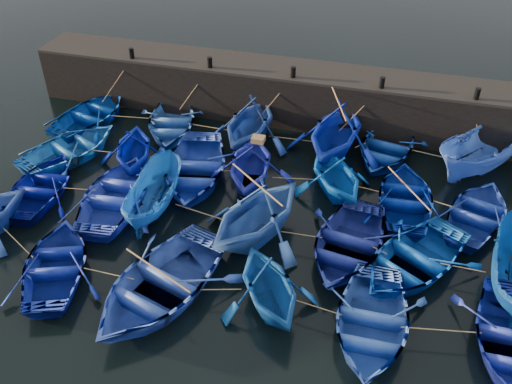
% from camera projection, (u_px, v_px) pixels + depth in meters
% --- Properties ---
extents(ground, '(120.00, 120.00, 0.00)m').
position_uv_depth(ground, '(232.00, 260.00, 20.22)').
color(ground, black).
rests_on(ground, ground).
extents(quay_wall, '(26.00, 2.50, 2.50)m').
position_uv_depth(quay_wall, '(296.00, 95.00, 27.54)').
color(quay_wall, black).
rests_on(quay_wall, ground).
extents(quay_top, '(26.00, 2.50, 0.12)m').
position_uv_depth(quay_top, '(297.00, 70.00, 26.75)').
color(quay_top, black).
rests_on(quay_top, quay_wall).
extents(bollard_0, '(0.24, 0.24, 0.50)m').
position_uv_depth(bollard_0, '(132.00, 53.00, 27.56)').
color(bollard_0, black).
rests_on(bollard_0, quay_top).
extents(bollard_1, '(0.24, 0.24, 0.50)m').
position_uv_depth(bollard_1, '(210.00, 62.00, 26.72)').
color(bollard_1, black).
rests_on(bollard_1, quay_top).
extents(bollard_2, '(0.24, 0.24, 0.50)m').
position_uv_depth(bollard_2, '(293.00, 72.00, 25.87)').
color(bollard_2, black).
rests_on(bollard_2, quay_top).
extents(bollard_3, '(0.24, 0.24, 0.50)m').
position_uv_depth(bollard_3, '(382.00, 83.00, 25.03)').
color(bollard_3, black).
rests_on(bollard_3, quay_top).
extents(bollard_4, '(0.24, 0.24, 0.50)m').
position_uv_depth(bollard_4, '(477.00, 94.00, 24.19)').
color(bollard_4, black).
rests_on(bollard_4, quay_top).
extents(boat_0, '(4.33, 5.33, 0.97)m').
position_uv_depth(boat_0, '(91.00, 114.00, 27.61)').
color(boat_0, navy).
rests_on(boat_0, ground).
extents(boat_1, '(4.47, 5.38, 0.96)m').
position_uv_depth(boat_1, '(171.00, 122.00, 26.99)').
color(boat_1, '#275295').
rests_on(boat_1, ground).
extents(boat_2, '(4.27, 4.80, 2.33)m').
position_uv_depth(boat_2, '(250.00, 122.00, 25.70)').
color(boat_2, navy).
rests_on(boat_2, ground).
extents(boat_3, '(4.84, 5.41, 2.57)m').
position_uv_depth(boat_3, '(336.00, 130.00, 24.85)').
color(boat_3, '#0B23B2').
rests_on(boat_3, ground).
extents(boat_4, '(4.25, 5.30, 0.98)m').
position_uv_depth(boat_4, '(386.00, 147.00, 25.25)').
color(boat_4, navy).
rests_on(boat_4, ground).
extents(boat_5, '(4.71, 5.44, 2.04)m').
position_uv_depth(boat_5, '(481.00, 154.00, 23.82)').
color(boat_5, blue).
rests_on(boat_5, ground).
extents(boat_6, '(5.12, 5.74, 0.98)m').
position_uv_depth(boat_6, '(70.00, 148.00, 25.18)').
color(boat_6, '#195BB1').
rests_on(boat_6, ground).
extents(boat_7, '(4.22, 4.52, 1.93)m').
position_uv_depth(boat_7, '(134.00, 148.00, 24.32)').
color(boat_7, '#021599').
rests_on(boat_7, ground).
extents(boat_8, '(4.90, 6.09, 1.12)m').
position_uv_depth(boat_8, '(194.00, 168.00, 23.82)').
color(boat_8, '#1E3BAF').
rests_on(boat_8, ground).
extents(boat_9, '(4.10, 4.59, 2.17)m').
position_uv_depth(boat_9, '(251.00, 163.00, 23.16)').
color(boat_9, navy).
rests_on(boat_9, ground).
extents(boat_10, '(4.79, 4.94, 1.99)m').
position_uv_depth(boat_10, '(336.00, 174.00, 22.73)').
color(boat_10, blue).
rests_on(boat_10, ground).
extents(boat_11, '(3.59, 4.79, 0.95)m').
position_uv_depth(boat_11, '(406.00, 198.00, 22.33)').
color(boat_11, navy).
rests_on(boat_11, ground).
extents(boat_12, '(4.31, 5.10, 0.90)m').
position_uv_depth(boat_12, '(478.00, 213.00, 21.61)').
color(boat_12, navy).
rests_on(boat_12, ground).
extents(boat_13, '(3.64, 4.77, 0.92)m').
position_uv_depth(boat_13, '(42.00, 186.00, 22.97)').
color(boat_13, '#000A73').
rests_on(boat_13, ground).
extents(boat_14, '(4.10, 5.38, 1.05)m').
position_uv_depth(boat_14, '(117.00, 194.00, 22.43)').
color(boat_14, '#263BBE').
rests_on(boat_14, ground).
extents(boat_15, '(1.75, 4.27, 1.63)m').
position_uv_depth(boat_15, '(153.00, 195.00, 21.91)').
color(boat_15, '#154F9A').
rests_on(boat_15, ground).
extents(boat_16, '(5.63, 5.95, 2.48)m').
position_uv_depth(boat_16, '(257.00, 213.00, 20.39)').
color(boat_16, '#2954A1').
rests_on(boat_16, ground).
extents(boat_17, '(4.23, 5.40, 1.02)m').
position_uv_depth(boat_17, '(347.00, 243.00, 20.18)').
color(boat_17, navy).
rests_on(boat_17, ground).
extents(boat_18, '(5.63, 6.09, 1.03)m').
position_uv_depth(boat_18, '(413.00, 259.00, 19.52)').
color(boat_18, '#0946BA').
rests_on(boat_18, ground).
extents(boat_21, '(4.58, 5.31, 0.93)m').
position_uv_depth(boat_21, '(57.00, 264.00, 19.40)').
color(boat_21, navy).
rests_on(boat_21, ground).
extents(boat_22, '(5.61, 6.69, 1.19)m').
position_uv_depth(boat_22, '(159.00, 284.00, 18.49)').
color(boat_22, '#2B4AAB').
rests_on(boat_22, ground).
extents(boat_23, '(4.72, 4.87, 1.96)m').
position_uv_depth(boat_23, '(269.00, 285.00, 17.91)').
color(boat_23, '#0F4D98').
rests_on(boat_23, ground).
extents(boat_24, '(3.50, 4.84, 0.99)m').
position_uv_depth(boat_24, '(371.00, 322.00, 17.35)').
color(boat_24, blue).
rests_on(boat_24, ground).
extents(wooden_crate, '(0.51, 0.41, 0.22)m').
position_uv_depth(wooden_crate, '(258.00, 139.00, 22.38)').
color(wooden_crate, olive).
rests_on(wooden_crate, boat_9).
extents(mooring_ropes, '(18.00, 11.80, 2.10)m').
position_uv_depth(mooring_ropes, '(262.00, 165.00, 23.43)').
color(mooring_ropes, tan).
rests_on(mooring_ropes, ground).
extents(loose_oars, '(9.74, 12.03, 1.68)m').
position_uv_depth(loose_oars, '(299.00, 180.00, 20.96)').
color(loose_oars, '#99724C').
rests_on(loose_oars, ground).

